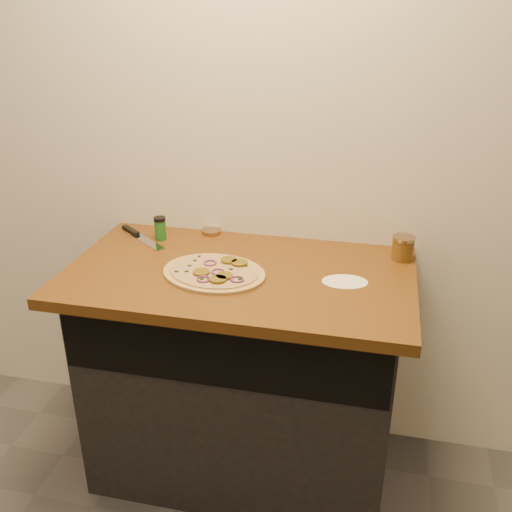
% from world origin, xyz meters
% --- Properties ---
extents(cabinet, '(1.10, 0.60, 0.86)m').
position_xyz_m(cabinet, '(0.00, 1.45, 0.43)').
color(cabinet, black).
rests_on(cabinet, ground).
extents(countertop, '(1.20, 0.70, 0.04)m').
position_xyz_m(countertop, '(0.00, 1.42, 0.88)').
color(countertop, brown).
rests_on(countertop, cabinet).
extents(pizza, '(0.42, 0.42, 0.02)m').
position_xyz_m(pizza, '(-0.07, 1.37, 0.91)').
color(pizza, tan).
rests_on(pizza, countertop).
extents(chefs_knife, '(0.25, 0.20, 0.02)m').
position_xyz_m(chefs_knife, '(-0.46, 1.62, 0.91)').
color(chefs_knife, '#B7BAC1').
rests_on(chefs_knife, countertop).
extents(mason_jar_lid, '(0.09, 0.09, 0.02)m').
position_xyz_m(mason_jar_lid, '(-0.19, 1.72, 0.91)').
color(mason_jar_lid, '#967B57').
rests_on(mason_jar_lid, countertop).
extents(salsa_jar, '(0.08, 0.08, 0.09)m').
position_xyz_m(salsa_jar, '(0.55, 1.64, 0.94)').
color(salsa_jar, maroon).
rests_on(salsa_jar, countertop).
extents(spice_shaker, '(0.05, 0.05, 0.09)m').
position_xyz_m(spice_shaker, '(-0.37, 1.62, 0.95)').
color(spice_shaker, '#1E5F21').
rests_on(spice_shaker, countertop).
extents(flour_spill, '(0.18, 0.18, 0.00)m').
position_xyz_m(flour_spill, '(0.36, 1.41, 0.90)').
color(flour_spill, white).
rests_on(flour_spill, countertop).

